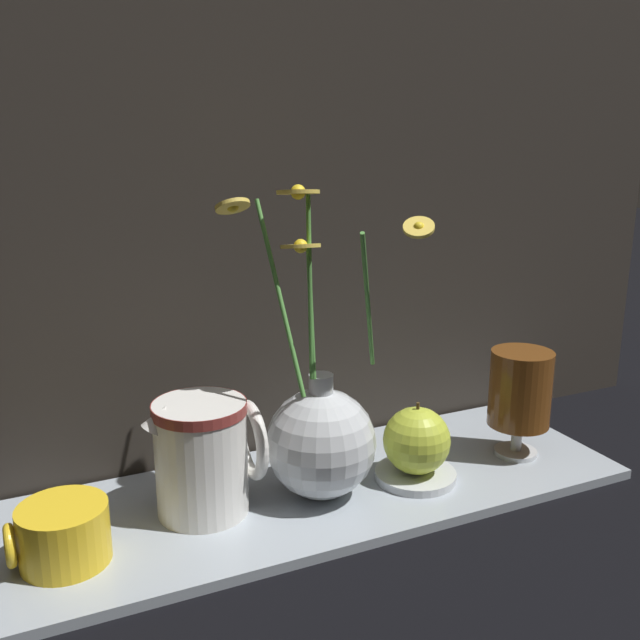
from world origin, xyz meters
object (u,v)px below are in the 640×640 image
Objects in this scene: ceramic_pitcher at (204,452)px; orange_fruit at (417,440)px; vase_with_flowers at (321,438)px; yellow_mug at (62,534)px; tea_glass at (520,391)px.

ceramic_pitcher is 0.26m from orange_fruit.
orange_fruit is at bearing -8.02° from ceramic_pitcher.
ceramic_pitcher is at bearing 171.31° from vase_with_flowers.
vase_with_flowers is at bearing -8.69° from ceramic_pitcher.
vase_with_flowers is 0.29m from yellow_mug.
tea_glass is at bearing 0.40° from yellow_mug.
ceramic_pitcher is at bearing 13.14° from yellow_mug.
tea_glass is at bearing 1.15° from orange_fruit.
vase_with_flowers reaches higher than tea_glass.
orange_fruit reaches higher than yellow_mug.
yellow_mug is at bearing -179.60° from tea_glass.
orange_fruit is at bearing 0.11° from yellow_mug.
yellow_mug is 0.41m from orange_fruit.
ceramic_pitcher is at bearing 175.47° from tea_glass.
ceramic_pitcher reaches higher than orange_fruit.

